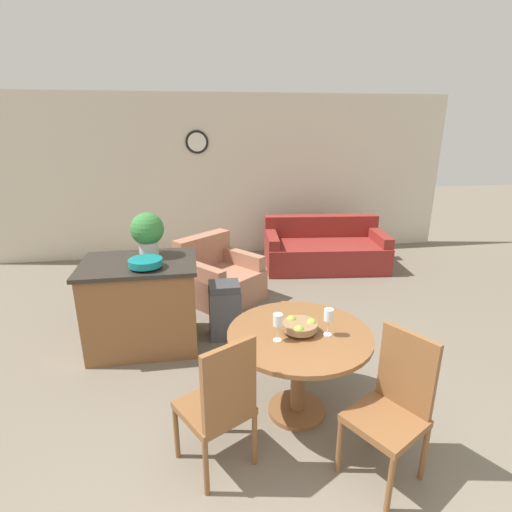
{
  "coord_description": "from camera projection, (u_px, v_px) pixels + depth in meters",
  "views": [
    {
      "loc": [
        -0.56,
        -1.4,
        2.24
      ],
      "look_at": [
        0.08,
        2.45,
        0.93
      ],
      "focal_mm": 28.0,
      "sensor_mm": 36.0,
      "label": 1
    }
  ],
  "objects": [
    {
      "name": "armchair",
      "position": [
        219.0,
        279.0,
        5.25
      ],
      "size": [
        1.21,
        1.22,
        0.82
      ],
      "rotation": [
        0.0,
        0.0,
        0.69
      ],
      "color": "#A87056",
      "rests_on": "ground_plane"
    },
    {
      "name": "trash_bin",
      "position": [
        225.0,
        310.0,
        4.32
      ],
      "size": [
        0.33,
        0.29,
        0.62
      ],
      "color": "#47474C",
      "rests_on": "ground_plane"
    },
    {
      "name": "couch",
      "position": [
        324.0,
        250.0,
        6.47
      ],
      "size": [
        1.98,
        1.19,
        0.77
      ],
      "rotation": [
        0.0,
        0.0,
        -0.11
      ],
      "color": "maroon",
      "rests_on": "ground_plane"
    },
    {
      "name": "fruit_bowl",
      "position": [
        300.0,
        326.0,
        3.0
      ],
      "size": [
        0.27,
        0.27,
        0.11
      ],
      "color": "olive",
      "rests_on": "dining_table"
    },
    {
      "name": "teal_bowl",
      "position": [
        146.0,
        262.0,
        3.77
      ],
      "size": [
        0.32,
        0.32,
        0.09
      ],
      "color": "#147A7F",
      "rests_on": "kitchen_island"
    },
    {
      "name": "dining_table",
      "position": [
        299.0,
        351.0,
        3.07
      ],
      "size": [
        1.1,
        1.1,
        0.73
      ],
      "color": "brown",
      "rests_on": "ground_plane"
    },
    {
      "name": "wine_glass_right",
      "position": [
        329.0,
        316.0,
        2.94
      ],
      "size": [
        0.07,
        0.07,
        0.21
      ],
      "color": "silver",
      "rests_on": "dining_table"
    },
    {
      "name": "dining_chair_near_left",
      "position": [
        220.0,
        402.0,
        2.56
      ],
      "size": [
        0.57,
        0.57,
        1.0
      ],
      "rotation": [
        0.0,
        0.0,
        6.8
      ],
      "color": "brown",
      "rests_on": "ground_plane"
    },
    {
      "name": "potted_plant",
      "position": [
        147.0,
        232.0,
        4.07
      ],
      "size": [
        0.34,
        0.34,
        0.45
      ],
      "color": "beige",
      "rests_on": "kitchen_island"
    },
    {
      "name": "wall_back",
      "position": [
        222.0,
        177.0,
        6.83
      ],
      "size": [
        8.0,
        0.09,
        2.7
      ],
      "color": "beige",
      "rests_on": "ground_plane"
    },
    {
      "name": "wine_glass_left",
      "position": [
        278.0,
        321.0,
        2.86
      ],
      "size": [
        0.07,
        0.07,
        0.21
      ],
      "color": "silver",
      "rests_on": "dining_table"
    },
    {
      "name": "kitchen_island",
      "position": [
        143.0,
        304.0,
        4.1
      ],
      "size": [
        1.13,
        0.82,
        0.93
      ],
      "color": "brown",
      "rests_on": "ground_plane"
    },
    {
      "name": "dining_chair_near_right",
      "position": [
        394.0,
        402.0,
        2.55
      ],
      "size": [
        0.57,
        0.57,
        1.0
      ],
      "rotation": [
        0.0,
        0.0,
        8.37
      ],
      "color": "brown",
      "rests_on": "ground_plane"
    }
  ]
}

